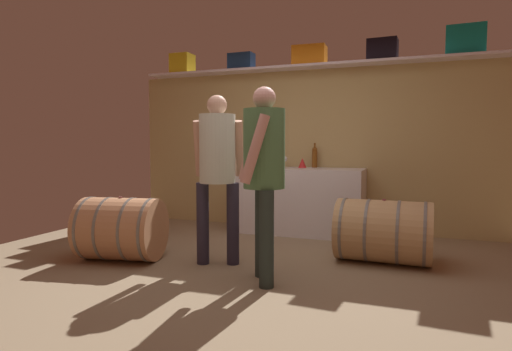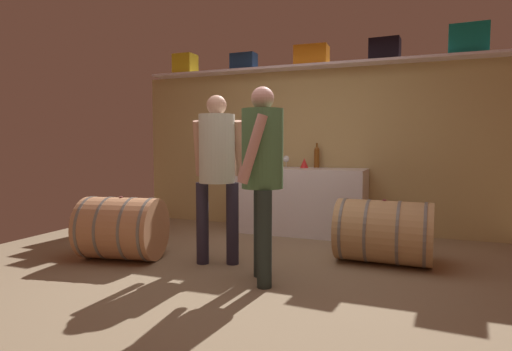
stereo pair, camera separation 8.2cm
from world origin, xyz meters
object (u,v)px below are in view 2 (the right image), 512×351
object	(u,v)px
toolcase_yellow	(185,65)
wine_barrel_near	(384,232)
toolcase_teal	(469,40)
wine_glass	(286,159)
toolcase_black	(385,50)
visitor_tasting	(262,163)
wine_bottle_amber	(317,157)
work_cabinet	(301,201)
wine_barrel_far	(122,228)
winemaker_pouring	(217,161)
red_funnel	(304,163)
toolcase_navy	(244,62)
toolcase_orange	(312,56)

from	to	relation	value
toolcase_yellow	wine_barrel_near	bearing A→B (deg)	-23.05
toolcase_teal	wine_glass	xyz separation A→B (m)	(-2.19, -0.09, -1.42)
toolcase_yellow	toolcase_black	size ratio (longest dim) A/B	0.83
wine_glass	wine_barrel_near	distance (m)	1.96
wine_glass	visitor_tasting	world-z (taller)	visitor_tasting
wine_bottle_amber	wine_glass	distance (m)	0.41
work_cabinet	wine_barrel_near	distance (m)	1.57
wine_barrel_far	winemaker_pouring	distance (m)	1.22
toolcase_yellow	work_cabinet	bearing A→B (deg)	-6.55
toolcase_teal	work_cabinet	distance (m)	2.77
toolcase_black	toolcase_teal	distance (m)	0.94
work_cabinet	wine_barrel_far	distance (m)	2.34
red_funnel	visitor_tasting	world-z (taller)	visitor_tasting
wine_bottle_amber	red_funnel	size ratio (longest dim) A/B	2.57
toolcase_navy	toolcase_orange	bearing A→B (deg)	1.03
toolcase_teal	wine_barrel_far	world-z (taller)	toolcase_teal
toolcase_yellow	toolcase_orange	bearing A→B (deg)	0.39
toolcase_navy	wine_bottle_amber	distance (m)	1.70
toolcase_navy	winemaker_pouring	distance (m)	2.39
toolcase_yellow	visitor_tasting	size ratio (longest dim) A/B	0.18
toolcase_yellow	toolcase_black	xyz separation A→B (m)	(2.87, 0.00, -0.01)
red_funnel	visitor_tasting	bearing A→B (deg)	-84.51
toolcase_orange	wine_barrel_near	size ratio (longest dim) A/B	0.47
wine_bottle_amber	wine_barrel_near	bearing A→B (deg)	-52.83
wine_barrel_near	wine_barrel_far	world-z (taller)	wine_barrel_far
toolcase_yellow	toolcase_black	world-z (taller)	toolcase_yellow
toolcase_navy	wine_barrel_near	bearing A→B (deg)	-31.33
work_cabinet	red_funnel	bearing A→B (deg)	83.03
toolcase_teal	winemaker_pouring	bearing A→B (deg)	-137.19
toolcase_orange	visitor_tasting	distance (m)	2.64
toolcase_navy	wine_glass	distance (m)	1.52
winemaker_pouring	toolcase_orange	bearing A→B (deg)	59.03
toolcase_teal	winemaker_pouring	distance (m)	3.31
wine_bottle_amber	wine_barrel_far	world-z (taller)	wine_bottle_amber
visitor_tasting	work_cabinet	bearing A→B (deg)	-20.77
wine_barrel_near	toolcase_black	bearing A→B (deg)	97.69
work_cabinet	wine_bottle_amber	world-z (taller)	wine_bottle_amber
toolcase_yellow	toolcase_teal	world-z (taller)	toolcase_teal
red_funnel	toolcase_orange	bearing A→B (deg)	64.98
toolcase_black	toolcase_yellow	bearing A→B (deg)	-176.66
toolcase_yellow	toolcase_orange	xyz separation A→B (m)	(1.93, 0.00, -0.02)
wine_barrel_far	visitor_tasting	size ratio (longest dim) A/B	0.53
red_funnel	toolcase_yellow	bearing A→B (deg)	176.35
toolcase_orange	red_funnel	xyz separation A→B (m)	(-0.06, -0.12, -1.42)
work_cabinet	wine_glass	xyz separation A→B (m)	(-0.25, 0.14, 0.54)
wine_glass	wine_bottle_amber	bearing A→B (deg)	12.71
visitor_tasting	toolcase_navy	bearing A→B (deg)	-0.43
wine_bottle_amber	winemaker_pouring	bearing A→B (deg)	-105.44
wine_barrel_far	visitor_tasting	distance (m)	1.74
wine_barrel_far	red_funnel	bearing A→B (deg)	45.07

